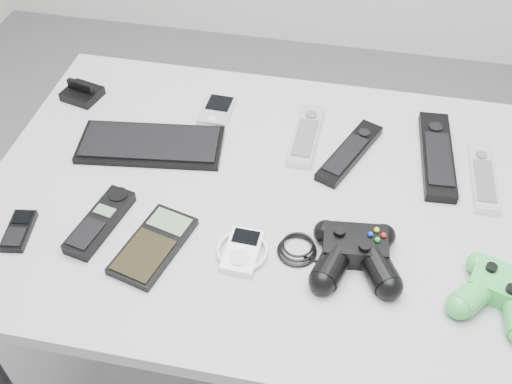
% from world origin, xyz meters
% --- Properties ---
extents(floor, '(3.50, 3.50, 0.00)m').
position_xyz_m(floor, '(0.00, 0.00, 0.00)').
color(floor, slate).
rests_on(floor, ground).
extents(desk, '(1.20, 0.77, 0.80)m').
position_xyz_m(desk, '(0.02, -0.08, 0.73)').
color(desk, gray).
rests_on(desk, floor).
extents(pda_keyboard, '(0.31, 0.16, 0.02)m').
position_xyz_m(pda_keyboard, '(-0.29, 0.01, 0.81)').
color(pda_keyboard, black).
rests_on(pda_keyboard, desk).
extents(dock_bracket, '(0.09, 0.09, 0.04)m').
position_xyz_m(dock_bracket, '(-0.50, 0.14, 0.82)').
color(dock_bracket, black).
rests_on(dock_bracket, desk).
extents(pda, '(0.07, 0.10, 0.02)m').
position_xyz_m(pda, '(-0.18, 0.15, 0.81)').
color(pda, silver).
rests_on(pda, desk).
extents(remote_silver_a, '(0.05, 0.19, 0.02)m').
position_xyz_m(remote_silver_a, '(0.02, 0.10, 0.81)').
color(remote_silver_a, silver).
rests_on(remote_silver_a, desk).
extents(remote_black_a, '(0.13, 0.21, 0.02)m').
position_xyz_m(remote_black_a, '(0.12, 0.06, 0.81)').
color(remote_black_a, black).
rests_on(remote_black_a, desk).
extents(remote_black_b, '(0.08, 0.26, 0.02)m').
position_xyz_m(remote_black_b, '(0.30, 0.09, 0.81)').
color(remote_black_b, black).
rests_on(remote_black_b, desk).
extents(remote_silver_b, '(0.05, 0.19, 0.02)m').
position_xyz_m(remote_silver_b, '(0.38, 0.04, 0.81)').
color(remote_silver_b, silver).
rests_on(remote_silver_b, desk).
extents(mobile_phone, '(0.06, 0.10, 0.02)m').
position_xyz_m(mobile_phone, '(-0.45, -0.26, 0.81)').
color(mobile_phone, black).
rests_on(mobile_phone, desk).
extents(cordless_handset, '(0.08, 0.17, 0.03)m').
position_xyz_m(cordless_handset, '(-0.31, -0.22, 0.81)').
color(cordless_handset, black).
rests_on(cordless_handset, desk).
extents(calculator, '(0.13, 0.19, 0.02)m').
position_xyz_m(calculator, '(-0.20, -0.25, 0.81)').
color(calculator, black).
rests_on(calculator, desk).
extents(mp3_player, '(0.09, 0.10, 0.02)m').
position_xyz_m(mp3_player, '(-0.04, -0.23, 0.81)').
color(mp3_player, white).
rests_on(mp3_player, desk).
extents(controller_black, '(0.28, 0.19, 0.05)m').
position_xyz_m(controller_black, '(0.15, -0.21, 0.83)').
color(controller_black, black).
rests_on(controller_black, desk).
extents(controller_green, '(0.19, 0.19, 0.05)m').
position_xyz_m(controller_green, '(0.39, -0.24, 0.83)').
color(controller_green, green).
rests_on(controller_green, desk).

